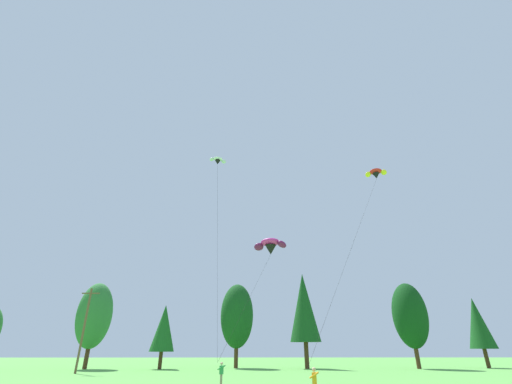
{
  "coord_description": "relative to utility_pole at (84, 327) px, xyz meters",
  "views": [
    {
      "loc": [
        1.13,
        -0.87,
        2.65
      ],
      "look_at": [
        1.42,
        21.7,
        13.05
      ],
      "focal_mm": 23.86,
      "sensor_mm": 36.0,
      "label": 1
    }
  ],
  "objects": [
    {
      "name": "treeline_tree_b",
      "position": [
        -3.09,
        9.37,
        2.09
      ],
      "size": [
        4.98,
        4.98,
        11.79
      ],
      "color": "#472D19",
      "rests_on": "ground_plane"
    },
    {
      "name": "treeline_tree_c",
      "position": [
        7.52,
        8.93,
        0.32
      ],
      "size": [
        3.49,
        3.49,
        8.58
      ],
      "color": "#472D19",
      "rests_on": "ground_plane"
    },
    {
      "name": "treeline_tree_d",
      "position": [
        18.04,
        11.91,
        2.27
      ],
      "size": [
        5.06,
        5.06,
        12.09
      ],
      "color": "#472D19",
      "rests_on": "ground_plane"
    },
    {
      "name": "treeline_tree_e",
      "position": [
        28.36,
        10.11,
        3.4
      ],
      "size": [
        4.57,
        4.57,
        13.49
      ],
      "color": "#472D19",
      "rests_on": "ground_plane"
    },
    {
      "name": "treeline_tree_f",
      "position": [
        44.22,
        9.45,
        2.16
      ],
      "size": [
        5.01,
        5.01,
        11.9
      ],
      "color": "#472D19",
      "rests_on": "ground_plane"
    },
    {
      "name": "treeline_tree_g",
      "position": [
        55.45,
        11.37,
        1.2
      ],
      "size": [
        3.8,
        3.8,
        9.98
      ],
      "color": "#472D19",
      "rests_on": "ground_plane"
    },
    {
      "name": "utility_pole",
      "position": [
        0.0,
        0.0,
        0.0
      ],
      "size": [
        2.2,
        0.26,
        9.57
      ],
      "color": "brown",
      "rests_on": "ground_plane"
    },
    {
      "name": "kite_flyer_near",
      "position": [
        18.0,
        -14.88,
        -4.05
      ],
      "size": [
        0.62,
        0.65,
        1.69
      ],
      "color": "gray",
      "rests_on": "ground_plane"
    },
    {
      "name": "kite_flyer_mid",
      "position": [
        23.81,
        -23.17,
        -4.05
      ],
      "size": [
        0.63,
        0.66,
        1.69
      ],
      "color": "black",
      "rests_on": "ground_plane"
    },
    {
      "name": "parafoil_kite_high_magenta",
      "position": [
        22.34,
        -8.27,
        7.85
      ],
      "size": [
        6.63,
        7.85,
        12.15
      ],
      "color": "#D12893"
    },
    {
      "name": "parafoil_kite_mid_red_yellow",
      "position": [
        34.21,
        -10.93,
        15.46
      ],
      "size": [
        11.96,
        12.92,
        19.53
      ],
      "color": "red"
    },
    {
      "name": "parafoil_kite_far_white",
      "position": [
        15.71,
        -5.14,
        20.33
      ],
      "size": [
        3.11,
        10.4,
        24.36
      ],
      "color": "white"
    }
  ]
}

